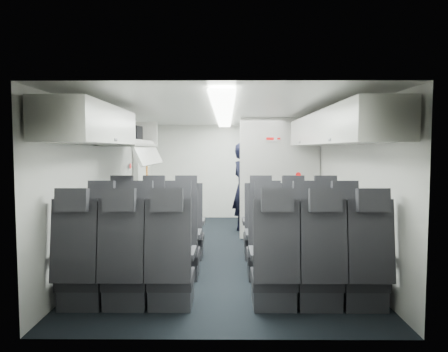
{
  "coord_description": "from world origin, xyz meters",
  "views": [
    {
      "loc": [
        0.04,
        -6.25,
        1.6
      ],
      "look_at": [
        0.0,
        0.4,
        1.15
      ],
      "focal_mm": 32.0,
      "sensor_mm": 36.0,
      "label": 1
    }
  ],
  "objects_px": {
    "carry_on_bag": "(127,134)",
    "seat_row_front": "(224,232)",
    "seat_row_rear": "(222,269)",
    "flight_attendant": "(244,188)",
    "boarding_door": "(141,182)",
    "seat_row_mid": "(223,247)",
    "galley_unit": "(267,178)"
  },
  "relations": [
    {
      "from": "seat_row_front",
      "to": "galley_unit",
      "type": "height_order",
      "value": "galley_unit"
    },
    {
      "from": "flight_attendant",
      "to": "carry_on_bag",
      "type": "height_order",
      "value": "carry_on_bag"
    },
    {
      "from": "flight_attendant",
      "to": "galley_unit",
      "type": "bearing_deg",
      "value": -48.41
    },
    {
      "from": "flight_attendant",
      "to": "carry_on_bag",
      "type": "xyz_separation_m",
      "value": [
        -1.82,
        -1.69,
        0.96
      ]
    },
    {
      "from": "seat_row_rear",
      "to": "carry_on_bag",
      "type": "bearing_deg",
      "value": 125.48
    },
    {
      "from": "seat_row_front",
      "to": "seat_row_mid",
      "type": "xyz_separation_m",
      "value": [
        0.0,
        -0.9,
        0.0
      ]
    },
    {
      "from": "galley_unit",
      "to": "boarding_door",
      "type": "bearing_deg",
      "value": -155.72
    },
    {
      "from": "seat_row_mid",
      "to": "boarding_door",
      "type": "relative_size",
      "value": 1.79
    },
    {
      "from": "seat_row_mid",
      "to": "galley_unit",
      "type": "height_order",
      "value": "galley_unit"
    },
    {
      "from": "carry_on_bag",
      "to": "boarding_door",
      "type": "bearing_deg",
      "value": 101.62
    },
    {
      "from": "seat_row_front",
      "to": "carry_on_bag",
      "type": "height_order",
      "value": "carry_on_bag"
    },
    {
      "from": "seat_row_rear",
      "to": "flight_attendant",
      "type": "bearing_deg",
      "value": 84.29
    },
    {
      "from": "seat_row_mid",
      "to": "galley_unit",
      "type": "relative_size",
      "value": 1.75
    },
    {
      "from": "seat_row_rear",
      "to": "carry_on_bag",
      "type": "relative_size",
      "value": 8.12
    },
    {
      "from": "flight_attendant",
      "to": "seat_row_mid",
      "type": "bearing_deg",
      "value": 147.5
    },
    {
      "from": "galley_unit",
      "to": "boarding_door",
      "type": "relative_size",
      "value": 1.02
    },
    {
      "from": "seat_row_front",
      "to": "boarding_door",
      "type": "relative_size",
      "value": 1.79
    },
    {
      "from": "seat_row_mid",
      "to": "boarding_door",
      "type": "xyz_separation_m",
      "value": [
        -1.64,
        2.99,
        0.55
      ]
    },
    {
      "from": "seat_row_rear",
      "to": "flight_attendant",
      "type": "relative_size",
      "value": 1.94
    },
    {
      "from": "seat_row_rear",
      "to": "seat_row_front",
      "type": "bearing_deg",
      "value": 90.0
    },
    {
      "from": "seat_row_mid",
      "to": "flight_attendant",
      "type": "relative_size",
      "value": 1.94
    },
    {
      "from": "seat_row_mid",
      "to": "carry_on_bag",
      "type": "bearing_deg",
      "value": 142.03
    },
    {
      "from": "seat_row_mid",
      "to": "galley_unit",
      "type": "xyz_separation_m",
      "value": [
        0.95,
        4.15,
        0.55
      ]
    },
    {
      "from": "seat_row_front",
      "to": "carry_on_bag",
      "type": "relative_size",
      "value": 8.12
    },
    {
      "from": "carry_on_bag",
      "to": "seat_row_front",
      "type": "bearing_deg",
      "value": -3.3
    },
    {
      "from": "boarding_door",
      "to": "flight_attendant",
      "type": "bearing_deg",
      "value": -4.71
    },
    {
      "from": "seat_row_front",
      "to": "boarding_door",
      "type": "bearing_deg",
      "value": 128.16
    },
    {
      "from": "galley_unit",
      "to": "seat_row_front",
      "type": "bearing_deg",
      "value": -106.28
    },
    {
      "from": "seat_row_mid",
      "to": "seat_row_rear",
      "type": "distance_m",
      "value": 0.9
    },
    {
      "from": "seat_row_rear",
      "to": "carry_on_bag",
      "type": "xyz_separation_m",
      "value": [
        -1.45,
        2.03,
        1.41
      ]
    },
    {
      "from": "seat_row_front",
      "to": "seat_row_rear",
      "type": "height_order",
      "value": "same"
    },
    {
      "from": "carry_on_bag",
      "to": "seat_row_mid",
      "type": "bearing_deg",
      "value": -32.29
    }
  ]
}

